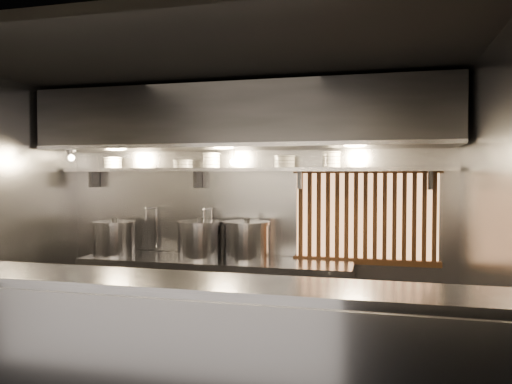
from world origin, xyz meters
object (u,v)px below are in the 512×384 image
at_px(heat_lamp, 70,153).
at_px(stock_pot_left, 114,238).
at_px(stock_pot_mid, 200,239).
at_px(pendant_bulb, 234,162).
at_px(stock_pot_right, 247,240).

xyz_separation_m(heat_lamp, stock_pot_left, (0.39, 0.25, -0.97)).
height_order(stock_pot_left, stock_pot_mid, stock_pot_mid).
distance_m(pendant_bulb, stock_pot_right, 0.87).
bearing_deg(stock_pot_mid, stock_pot_left, -177.46).
relative_size(stock_pot_left, stock_pot_mid, 0.80).
height_order(heat_lamp, stock_pot_right, heat_lamp).
bearing_deg(stock_pot_mid, stock_pot_right, 2.71).
relative_size(stock_pot_mid, stock_pot_right, 1.14).
bearing_deg(heat_lamp, stock_pot_mid, 11.58).
xyz_separation_m(pendant_bulb, stock_pot_left, (-1.41, -0.10, -0.86)).
distance_m(stock_pot_left, stock_pot_right, 1.56).
relative_size(pendant_bulb, stock_pot_mid, 0.28).
height_order(stock_pot_left, stock_pot_right, stock_pot_right).
bearing_deg(pendant_bulb, stock_pot_right, -11.95).
bearing_deg(stock_pot_mid, pendant_bulb, 8.77).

